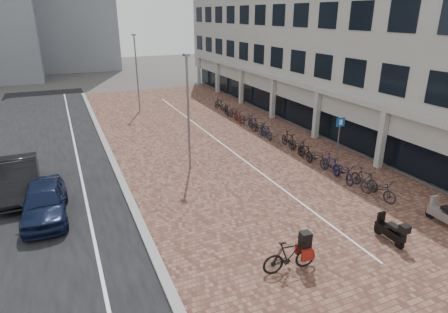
% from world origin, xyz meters
% --- Properties ---
extents(ground, '(140.00, 140.00, 0.00)m').
position_xyz_m(ground, '(0.00, 0.00, 0.00)').
color(ground, '#474442').
rests_on(ground, ground).
extents(plaza_brick, '(14.50, 42.00, 0.04)m').
position_xyz_m(plaza_brick, '(2.00, 12.00, 0.01)').
color(plaza_brick, brown).
rests_on(plaza_brick, ground).
extents(street_asphalt, '(8.00, 50.00, 0.03)m').
position_xyz_m(street_asphalt, '(-9.00, 12.00, 0.01)').
color(street_asphalt, black).
rests_on(street_asphalt, ground).
extents(curb, '(0.35, 42.00, 0.14)m').
position_xyz_m(curb, '(-5.10, 12.00, 0.07)').
color(curb, gray).
rests_on(curb, ground).
extents(lane_line, '(0.12, 44.00, 0.00)m').
position_xyz_m(lane_line, '(-7.00, 12.00, 0.02)').
color(lane_line, white).
rests_on(lane_line, street_asphalt).
extents(parking_line, '(0.10, 30.00, 0.00)m').
position_xyz_m(parking_line, '(2.20, 12.00, 0.04)').
color(parking_line, white).
rests_on(parking_line, plaza_brick).
extents(office_building, '(8.40, 40.00, 15.00)m').
position_xyz_m(office_building, '(12.97, 16.00, 8.44)').
color(office_building, '#A9A9A4').
rests_on(office_building, ground).
extents(car_navy, '(1.93, 4.53, 1.53)m').
position_xyz_m(car_navy, '(-8.70, 5.41, 0.76)').
color(car_navy, '#0E1633').
rests_on(car_navy, ground).
extents(car_dark, '(2.07, 5.27, 1.71)m').
position_xyz_m(car_dark, '(-9.85, 8.41, 0.85)').
color(car_dark, black).
rests_on(car_dark, ground).
extents(hero_bike, '(2.04, 0.74, 1.41)m').
position_xyz_m(hero_bike, '(-1.03, -1.96, 0.62)').
color(hero_bike, black).
rests_on(hero_bike, ground).
extents(scooter_mid, '(0.50, 1.53, 1.05)m').
position_xyz_m(scooter_mid, '(3.51, -1.99, 0.52)').
color(scooter_mid, black).
rests_on(scooter_mid, ground).
extents(scooter_back, '(0.55, 1.66, 1.13)m').
position_xyz_m(scooter_back, '(6.51, -1.97, 0.57)').
color(scooter_back, '#96969A').
rests_on(scooter_back, ground).
extents(parking_sign, '(0.54, 0.12, 2.60)m').
position_xyz_m(parking_sign, '(7.50, 6.02, 1.76)').
color(parking_sign, slate).
rests_on(parking_sign, ground).
extents(lamp_near, '(0.12, 0.12, 6.32)m').
position_xyz_m(lamp_near, '(-1.15, 8.24, 3.16)').
color(lamp_near, gray).
rests_on(lamp_near, ground).
extents(lamp_far, '(0.12, 0.12, 6.64)m').
position_xyz_m(lamp_far, '(-1.01, 22.77, 3.32)').
color(lamp_far, gray).
rests_on(lamp_far, ground).
extents(bike_row, '(1.21, 21.47, 1.05)m').
position_xyz_m(bike_row, '(5.75, 10.65, 0.52)').
color(bike_row, black).
rests_on(bike_row, ground).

